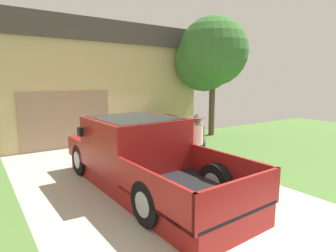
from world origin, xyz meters
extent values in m
cube|color=#B4B3A3|center=(0.00, 4.50, -0.03)|extent=(5.20, 9.00, 0.06)
cube|color=#4D7435|center=(8.60, 4.50, -0.03)|extent=(12.00, 9.00, 0.06)
cube|color=maroon|center=(-0.11, 3.94, 0.21)|extent=(1.84, 5.33, 0.42)
cube|color=maroon|center=(-0.12, 4.51, 1.01)|extent=(1.93, 2.09, 1.17)
cube|color=#1E2833|center=(-0.12, 4.51, 1.36)|extent=(1.70, 1.92, 0.49)
cube|color=maroon|center=(-0.15, 6.06, 0.68)|extent=(1.91, 1.09, 0.52)
cube|color=black|center=(-0.08, 2.38, 0.45)|extent=(1.93, 2.23, 0.06)
cube|color=maroon|center=(-0.99, 2.37, 0.72)|extent=(0.10, 2.19, 0.61)
cube|color=maroon|center=(0.84, 2.40, 0.72)|extent=(0.10, 2.19, 0.61)
cube|color=maroon|center=(-0.06, 1.32, 0.72)|extent=(1.89, 0.10, 0.61)
cube|color=black|center=(-1.17, 5.21, 1.26)|extent=(0.10, 0.18, 0.20)
cylinder|color=black|center=(-0.96, 5.89, 0.40)|extent=(0.28, 0.80, 0.80)
cylinder|color=#9E9EA3|center=(-0.96, 5.89, 0.40)|extent=(0.29, 0.45, 0.44)
cylinder|color=black|center=(0.67, 5.92, 0.40)|extent=(0.28, 0.80, 0.80)
cylinder|color=#9E9EA3|center=(0.67, 5.92, 0.40)|extent=(0.29, 0.45, 0.44)
cylinder|color=black|center=(-0.89, 2.59, 0.40)|extent=(0.28, 0.80, 0.80)
cylinder|color=#9E9EA3|center=(-0.89, 2.59, 0.40)|extent=(0.29, 0.45, 0.44)
cylinder|color=black|center=(0.73, 2.62, 0.40)|extent=(0.28, 0.80, 0.80)
cylinder|color=#9E9EA3|center=(0.73, 2.62, 0.40)|extent=(0.29, 0.45, 0.44)
cylinder|color=navy|center=(1.67, 4.10, 0.42)|extent=(0.17, 0.17, 0.85)
cylinder|color=navy|center=(1.32, 4.16, 0.42)|extent=(0.17, 0.17, 0.85)
cylinder|color=silver|center=(1.49, 4.13, 1.08)|extent=(0.32, 0.32, 0.52)
cylinder|color=brown|center=(1.68, 4.10, 1.00)|extent=(0.09, 0.09, 0.61)
cylinder|color=brown|center=(1.31, 4.16, 1.00)|extent=(0.09, 0.09, 0.61)
sphere|color=brown|center=(1.49, 4.13, 1.46)|extent=(0.21, 0.21, 0.21)
cylinder|color=brown|center=(1.49, 4.13, 1.51)|extent=(0.49, 0.49, 0.01)
cone|color=brown|center=(1.49, 4.13, 1.57)|extent=(0.22, 0.22, 0.12)
cube|color=#232328|center=(1.34, 3.86, 0.11)|extent=(0.36, 0.15, 0.22)
torus|color=#232328|center=(1.34, 3.86, 0.27)|extent=(0.32, 0.02, 0.32)
cube|color=#CEB882|center=(0.54, 12.05, 1.95)|extent=(10.09, 5.90, 3.90)
cube|color=#423D38|center=(0.54, 12.05, 4.32)|extent=(10.49, 6.14, 0.83)
cube|color=#93755B|center=(-0.43, 9.07, 1.05)|extent=(3.18, 0.06, 2.09)
cylinder|color=brown|center=(5.66, 7.92, 1.22)|extent=(0.26, 0.26, 2.44)
sphere|color=#386F30|center=(5.42, 8.23, 3.29)|extent=(2.63, 2.63, 2.63)
sphere|color=#386F30|center=(5.43, 7.65, 3.69)|extent=(2.92, 2.92, 2.92)
cube|color=#286B38|center=(3.20, 7.99, 0.53)|extent=(0.58, 0.68, 0.87)
cube|color=#1C4A27|center=(3.20, 7.99, 1.01)|extent=(0.60, 0.71, 0.10)
cylinder|color=black|center=(2.98, 7.71, 0.09)|extent=(0.05, 0.18, 0.18)
cylinder|color=black|center=(3.42, 7.71, 0.09)|extent=(0.05, 0.18, 0.18)
camera|label=1|loc=(-3.21, -1.28, 2.45)|focal=30.01mm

